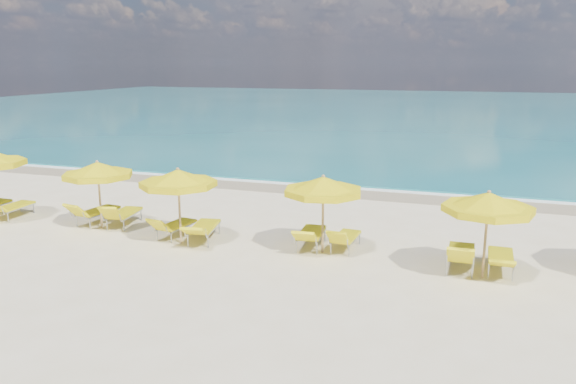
% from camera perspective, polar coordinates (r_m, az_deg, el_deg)
% --- Properties ---
extents(ground_plane, '(120.00, 120.00, 0.00)m').
position_cam_1_polar(ground_plane, '(15.45, -1.78, -5.53)').
color(ground_plane, beige).
extents(ocean, '(120.00, 80.00, 0.30)m').
position_cam_1_polar(ocean, '(62.14, 13.90, 8.10)').
color(ocean, '#12636A').
rests_on(ocean, ground).
extents(wet_sand_band, '(120.00, 2.60, 0.01)m').
position_cam_1_polar(wet_sand_band, '(22.29, 4.82, 0.23)').
color(wet_sand_band, tan).
rests_on(wet_sand_band, ground).
extents(foam_line, '(120.00, 1.20, 0.03)m').
position_cam_1_polar(foam_line, '(23.05, 5.30, 0.65)').
color(foam_line, white).
rests_on(foam_line, ground).
extents(whitecap_near, '(14.00, 0.36, 0.05)m').
position_cam_1_polar(whitecap_near, '(33.04, -1.33, 4.46)').
color(whitecap_near, white).
rests_on(whitecap_near, ground).
extents(whitecap_far, '(18.00, 0.30, 0.05)m').
position_cam_1_polar(whitecap_far, '(38.16, 22.79, 4.60)').
color(whitecap_far, white).
rests_on(whitecap_far, ground).
extents(umbrella_2, '(2.26, 2.26, 2.09)m').
position_cam_1_polar(umbrella_2, '(17.60, -18.77, 2.08)').
color(umbrella_2, tan).
rests_on(umbrella_2, ground).
extents(umbrella_3, '(2.65, 2.65, 2.15)m').
position_cam_1_polar(umbrella_3, '(15.54, -11.10, 1.32)').
color(umbrella_3, tan).
rests_on(umbrella_3, ground).
extents(umbrella_4, '(2.44, 2.44, 2.11)m').
position_cam_1_polar(umbrella_4, '(14.50, 3.60, 0.58)').
color(umbrella_4, tan).
rests_on(umbrella_4, ground).
extents(umbrella_5, '(2.34, 2.34, 2.11)m').
position_cam_1_polar(umbrella_5, '(13.52, 19.68, -1.09)').
color(umbrella_5, tan).
rests_on(umbrella_5, ground).
extents(lounger_1_right, '(0.67, 1.79, 0.78)m').
position_cam_1_polar(lounger_1_right, '(20.26, -26.12, -1.75)').
color(lounger_1_right, '#A5A8AD').
rests_on(lounger_1_right, ground).
extents(lounger_2_left, '(0.87, 1.87, 0.85)m').
position_cam_1_polar(lounger_2_left, '(18.55, -18.84, -2.33)').
color(lounger_2_left, '#A5A8AD').
rests_on(lounger_2_left, ground).
extents(lounger_2_right, '(0.85, 1.84, 0.87)m').
position_cam_1_polar(lounger_2_right, '(18.04, -16.34, -2.58)').
color(lounger_2_right, '#A5A8AD').
rests_on(lounger_2_right, ground).
extents(lounger_3_left, '(0.79, 1.71, 0.78)m').
position_cam_1_polar(lounger_3_left, '(16.52, -11.35, -3.80)').
color(lounger_3_left, '#A5A8AD').
rests_on(lounger_3_left, ground).
extents(lounger_3_right, '(0.98, 2.02, 0.75)m').
position_cam_1_polar(lounger_3_right, '(16.02, -8.57, -4.13)').
color(lounger_3_right, '#A5A8AD').
rests_on(lounger_3_right, ground).
extents(lounger_4_left, '(0.77, 1.91, 0.78)m').
position_cam_1_polar(lounger_4_left, '(15.32, 2.33, -4.80)').
color(lounger_4_left, '#A5A8AD').
rests_on(lounger_4_left, ground).
extents(lounger_4_right, '(0.64, 1.63, 0.78)m').
position_cam_1_polar(lounger_4_right, '(15.20, 5.83, -5.10)').
color(lounger_4_right, '#A5A8AD').
rests_on(lounger_4_right, ground).
extents(lounger_5_left, '(0.66, 1.87, 0.89)m').
position_cam_1_polar(lounger_5_left, '(14.38, 17.13, -6.57)').
color(lounger_5_left, '#A5A8AD').
rests_on(lounger_5_left, ground).
extents(lounger_5_right, '(0.63, 1.84, 0.69)m').
position_cam_1_polar(lounger_5_right, '(14.48, 20.76, -6.80)').
color(lounger_5_right, '#A5A8AD').
rests_on(lounger_5_right, ground).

